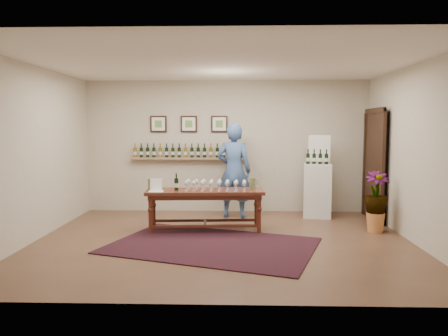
{
  "coord_description": "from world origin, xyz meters",
  "views": [
    {
      "loc": [
        0.23,
        -6.83,
        1.83
      ],
      "look_at": [
        0.0,
        0.8,
        1.1
      ],
      "focal_mm": 35.0,
      "sensor_mm": 36.0,
      "label": 1
    }
  ],
  "objects_px": {
    "display_pedestal": "(317,190)",
    "person": "(234,171)",
    "tasting_table": "(205,196)",
    "potted_plant": "(376,202)"
  },
  "relations": [
    {
      "from": "tasting_table",
      "to": "display_pedestal",
      "type": "relative_size",
      "value": 1.93
    },
    {
      "from": "display_pedestal",
      "to": "person",
      "type": "height_order",
      "value": "person"
    },
    {
      "from": "potted_plant",
      "to": "display_pedestal",
      "type": "bearing_deg",
      "value": 121.72
    },
    {
      "from": "tasting_table",
      "to": "person",
      "type": "distance_m",
      "value": 1.29
    },
    {
      "from": "display_pedestal",
      "to": "potted_plant",
      "type": "height_order",
      "value": "display_pedestal"
    },
    {
      "from": "tasting_table",
      "to": "potted_plant",
      "type": "bearing_deg",
      "value": -4.15
    },
    {
      "from": "display_pedestal",
      "to": "potted_plant",
      "type": "bearing_deg",
      "value": -58.28
    },
    {
      "from": "display_pedestal",
      "to": "person",
      "type": "xyz_separation_m",
      "value": [
        -1.69,
        -0.11,
        0.41
      ]
    },
    {
      "from": "display_pedestal",
      "to": "potted_plant",
      "type": "xyz_separation_m",
      "value": [
        0.78,
        -1.27,
        -0.0
      ]
    },
    {
      "from": "potted_plant",
      "to": "person",
      "type": "distance_m",
      "value": 2.76
    }
  ]
}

